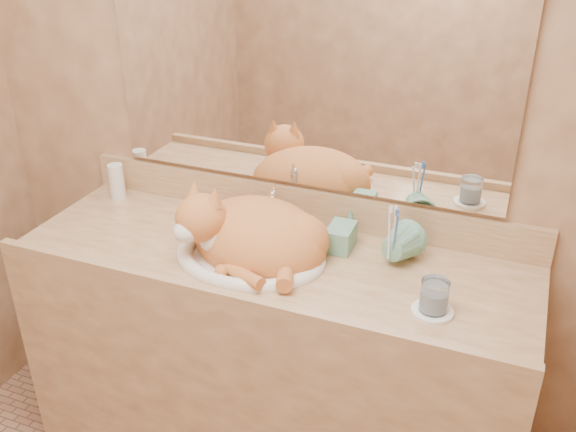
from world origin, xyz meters
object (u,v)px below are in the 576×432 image
at_px(water_glass, 434,296).
at_px(vanity_counter, 272,365).
at_px(sink_basin, 250,236).
at_px(toothbrush_cup, 391,252).
at_px(cat, 251,232).
at_px(soap_dispenser, 336,232).

bearing_deg(water_glass, vanity_counter, 168.86).
height_order(sink_basin, water_glass, sink_basin).
height_order(vanity_counter, toothbrush_cup, toothbrush_cup).
relative_size(cat, water_glass, 4.97).
relative_size(vanity_counter, soap_dispenser, 9.31).
distance_m(vanity_counter, toothbrush_cup, 0.60).
xyz_separation_m(vanity_counter, cat, (-0.06, -0.00, 0.50)).
bearing_deg(sink_basin, toothbrush_cup, 27.00).
bearing_deg(cat, vanity_counter, 12.11).
bearing_deg(vanity_counter, soap_dispenser, 23.10).
relative_size(vanity_counter, toothbrush_cup, 13.29).
height_order(soap_dispenser, toothbrush_cup, soap_dispenser).
relative_size(vanity_counter, cat, 3.61).
distance_m(cat, toothbrush_cup, 0.43).
height_order(sink_basin, soap_dispenser, soap_dispenser).
relative_size(toothbrush_cup, water_glass, 1.35).
distance_m(soap_dispenser, toothbrush_cup, 0.17).
distance_m(sink_basin, toothbrush_cup, 0.42).
bearing_deg(cat, toothbrush_cup, 20.99).
bearing_deg(sink_basin, vanity_counter, 33.18).
distance_m(vanity_counter, water_glass, 0.71).
bearing_deg(sink_basin, soap_dispenser, 36.37).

